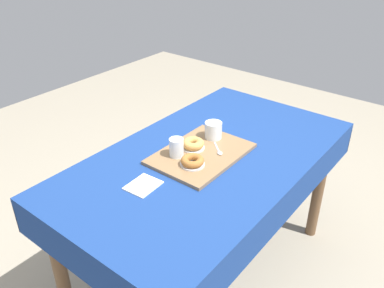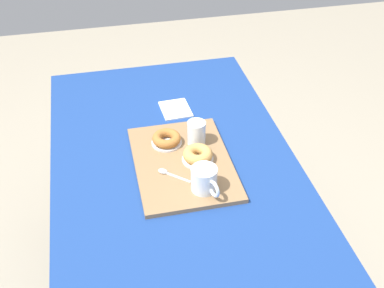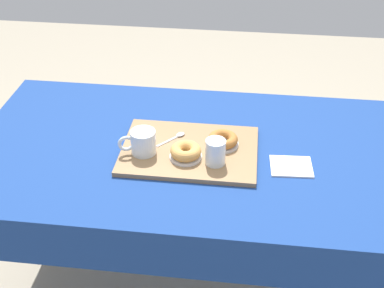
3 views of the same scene
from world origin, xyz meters
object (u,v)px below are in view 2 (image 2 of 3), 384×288
Objects in this scene: donut_plate_left at (167,143)px; paper_napkin at (176,109)px; tea_mug_left at (204,180)px; sugar_donut_right at (198,154)px; sugar_donut_left at (166,138)px; dining_table at (177,189)px; water_glass_near at (196,133)px; serving_tray at (183,163)px; teaspoon_near at (166,173)px; donut_plate_right at (198,159)px.

paper_napkin is at bearing -18.40° from donut_plate_left.
tea_mug_left is at bearing -163.97° from donut_plate_left.
sugar_donut_left is at bearing 37.00° from sugar_donut_right.
dining_table is 11.00× the size of paper_napkin.
sugar_donut_left is 0.15m from sugar_donut_right.
tea_mug_left is 0.28m from sugar_donut_left.
dining_table is 17.22× the size of water_glass_near.
teaspoon_near is at bearing 127.97° from serving_tray.
water_glass_near reaches higher than paper_napkin.
donut_plate_right is 0.80× the size of paper_napkin.
sugar_donut_left is 1.01× the size of teaspoon_near.
paper_napkin is (0.24, -0.08, -0.04)m from sugar_donut_left.
tea_mug_left is 1.21× the size of sugar_donut_right.
serving_tray is at bearing -100.68° from teaspoon_near.
tea_mug_left is at bearing 173.00° from water_glass_near.
water_glass_near is (0.12, -0.10, 0.15)m from dining_table.
serving_tray is 0.05m from donut_plate_right.
serving_tray is 0.35m from paper_napkin.
paper_napkin is at bearing 6.51° from water_glass_near.
sugar_donut_right reaches higher than teaspoon_near.
donut_plate_right is (0.01, -0.08, 0.11)m from dining_table.
donut_plate_right is at bearing -143.00° from donut_plate_left.
teaspoon_near is (-0.03, 0.04, 0.11)m from dining_table.
paper_napkin is at bearing -10.29° from dining_table.
dining_table is at bearing 25.73° from tea_mug_left.
donut_plate_right is at bearing 169.79° from water_glass_near.
donut_plate_left is 1.06× the size of sugar_donut_right.
water_glass_near is 0.11m from donut_plate_right.
serving_tray is at bearing -51.60° from dining_table.
water_glass_near is 0.84× the size of sugar_donut_right.
tea_mug_left is 0.92× the size of paper_napkin.
tea_mug_left is 1.15× the size of donut_plate_left.
tea_mug_left is at bearing 179.80° from paper_napkin.
sugar_donut_right is (0.00, 0.00, 0.02)m from donut_plate_right.
tea_mug_left is 1.44× the size of water_glass_near.
dining_table is 0.18m from donut_plate_left.
dining_table is at bearing 100.06° from sugar_donut_right.
dining_table is at bearing 100.06° from donut_plate_right.
sugar_donut_right is (-0.12, -0.09, 0.00)m from sugar_donut_left.
water_glass_near is 0.21m from teaspoon_near.
teaspoon_near is (0.10, 0.11, -0.04)m from tea_mug_left.
teaspoon_near is (-0.17, 0.03, 0.00)m from donut_plate_left.
water_glass_near reaches higher than teaspoon_near.
donut_plate_right reaches higher than paper_napkin.
sugar_donut_left reaches higher than paper_napkin.
sugar_donut_right is at bearing -4.80° from tea_mug_left.
donut_plate_left is 0.25m from paper_napkin.
sugar_donut_left is 0.25m from paper_napkin.
water_glass_near is at bearing -10.21° from sugar_donut_right.
paper_napkin is (0.35, -0.04, -0.01)m from serving_tray.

